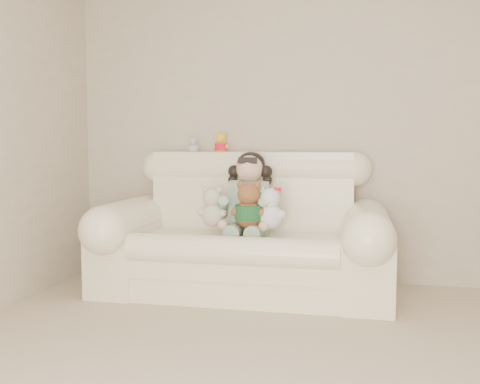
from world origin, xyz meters
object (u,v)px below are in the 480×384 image
at_px(cream_teddy, 212,203).
at_px(sofa, 243,223).
at_px(brown_teddy, 249,201).
at_px(white_cat, 270,204).
at_px(seated_child, 250,193).

bearing_deg(cream_teddy, sofa, 40.98).
bearing_deg(sofa, brown_teddy, -61.35).
relative_size(sofa, brown_teddy, 5.43).
height_order(sofa, white_cat, sofa).
height_order(sofa, brown_teddy, sofa).
bearing_deg(white_cat, seated_child, 113.29).
relative_size(seated_child, brown_teddy, 1.61).
relative_size(sofa, cream_teddy, 6.23).
bearing_deg(white_cat, brown_teddy, 167.26).
xyz_separation_m(sofa, cream_teddy, (-0.20, -0.10, 0.15)).
bearing_deg(seated_child, brown_teddy, -83.70).
distance_m(seated_child, cream_teddy, 0.30).
distance_m(seated_child, white_cat, 0.26).
xyz_separation_m(seated_child, white_cat, (0.18, -0.18, -0.06)).
height_order(white_cat, cream_teddy, white_cat).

